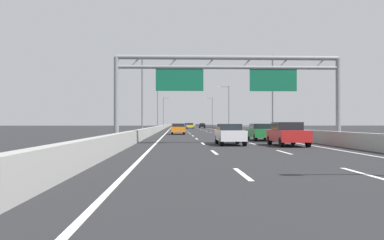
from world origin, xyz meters
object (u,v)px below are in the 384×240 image
(sign_gantry, at_px, (228,77))
(streetlamp_left_far, at_px, (159,105))
(green_car, at_px, (261,132))
(streetlamp_right_far, at_px, (228,105))
(streetlamp_left_distant, at_px, (164,110))
(white_car, at_px, (230,134))
(streetlamp_right_mid, at_px, (271,90))
(black_car, at_px, (202,126))
(orange_car, at_px, (178,129))
(red_car, at_px, (288,134))
(yellow_car, at_px, (190,126))
(streetlamp_right_distant, at_px, (212,111))
(blue_car, at_px, (187,125))
(streetlamp_left_mid, at_px, (144,90))

(sign_gantry, relative_size, streetlamp_left_far, 1.72)
(green_car, bearing_deg, streetlamp_right_far, 85.81)
(streetlamp_left_distant, xyz_separation_m, white_car, (7.42, -101.54, -4.65))
(streetlamp_left_distant, bearing_deg, streetlamp_right_mid, -79.60)
(sign_gantry, bearing_deg, streetlamp_right_mid, 68.58)
(streetlamp_right_far, relative_size, black_car, 2.13)
(orange_car, bearing_deg, black_car, 83.59)
(streetlamp_left_far, xyz_separation_m, streetlamp_left_distant, (0.00, 40.68, 0.00))
(streetlamp_right_mid, bearing_deg, orange_car, 150.99)
(green_car, bearing_deg, sign_gantry, -121.38)
(green_car, height_order, red_car, red_car)
(streetlamp_right_mid, relative_size, red_car, 2.18)
(streetlamp_right_far, relative_size, yellow_car, 2.27)
(black_car, bearing_deg, streetlamp_right_distant, 70.69)
(blue_car, bearing_deg, streetlamp_right_far, -81.48)
(orange_car, height_order, white_car, white_car)
(streetlamp_left_mid, distance_m, streetlamp_right_far, 43.33)
(sign_gantry, xyz_separation_m, streetlamp_right_distant, (7.50, 100.46, 0.58))
(streetlamp_right_mid, distance_m, streetlamp_right_far, 40.68)
(streetlamp_left_far, bearing_deg, red_car, -79.92)
(green_car, distance_m, red_car, 8.29)
(streetlamp_right_mid, bearing_deg, sign_gantry, -111.42)
(streetlamp_left_mid, bearing_deg, orange_car, 56.76)
(streetlamp_left_distant, height_order, yellow_car, streetlamp_left_distant)
(streetlamp_right_far, relative_size, orange_car, 2.08)
(streetlamp_right_far, height_order, white_car, streetlamp_right_far)
(streetlamp_left_far, distance_m, white_car, 61.49)
(orange_car, height_order, green_car, green_car)
(sign_gantry, distance_m, streetlamp_left_far, 60.24)
(sign_gantry, xyz_separation_m, blue_car, (-0.01, 109.89, -4.08))
(green_car, distance_m, black_car, 84.17)
(sign_gantry, height_order, streetlamp_right_mid, streetlamp_right_mid)
(green_car, relative_size, black_car, 1.04)
(sign_gantry, xyz_separation_m, black_car, (3.82, 89.97, -4.08))
(sign_gantry, bearing_deg, streetlamp_right_distant, 85.73)
(sign_gantry, height_order, streetlamp_right_far, streetlamp_right_far)
(yellow_car, bearing_deg, streetlamp_left_mid, -96.84)
(sign_gantry, height_order, streetlamp_right_distant, streetlamp_right_distant)
(streetlamp_left_far, distance_m, red_car, 63.42)
(sign_gantry, distance_m, blue_car, 109.96)
(orange_car, xyz_separation_m, white_car, (3.44, -26.26, 0.00))
(streetlamp_right_distant, bearing_deg, yellow_car, -111.51)
(black_car, bearing_deg, streetlamp_left_distant, 137.01)
(streetlamp_left_distant, xyz_separation_m, red_car, (11.07, -102.95, -4.60))
(streetlamp_left_mid, xyz_separation_m, white_car, (7.42, -20.19, -4.65))
(sign_gantry, distance_m, streetlamp_left_mid, 20.51)
(blue_car, distance_m, yellow_car, 28.29)
(blue_car, height_order, yellow_car, yellow_car)
(streetlamp_left_distant, relative_size, green_car, 2.05)
(black_car, bearing_deg, red_car, -90.12)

